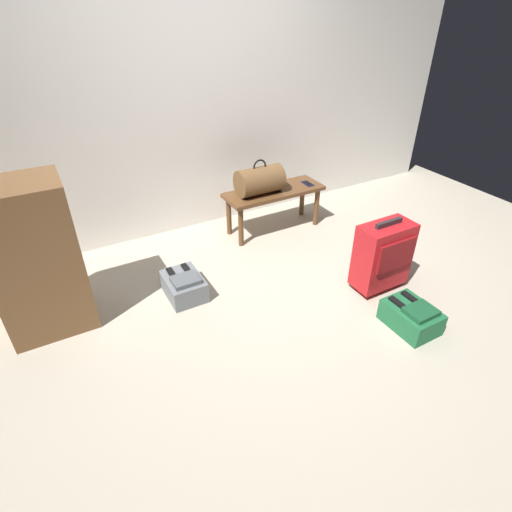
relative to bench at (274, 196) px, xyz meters
name	(u,v)px	position (x,y,z in m)	size (l,w,h in m)	color
ground_plane	(284,302)	(-0.55, -1.08, -0.37)	(6.60, 6.60, 0.00)	#B2A893
back_wall	(194,81)	(-0.55, 0.52, 1.03)	(6.00, 0.10, 2.80)	silver
bench	(274,196)	(0.00, 0.00, 0.00)	(1.00, 0.36, 0.43)	brown
duffel_bag_brown	(260,180)	(-0.16, 0.00, 0.20)	(0.44, 0.26, 0.34)	brown
cell_phone	(308,184)	(0.37, -0.04, 0.07)	(0.07, 0.14, 0.01)	#191E4C
suitcase_upright_red	(383,255)	(0.24, -1.28, -0.05)	(0.44, 0.26, 0.62)	red
backpack_green	(411,316)	(0.11, -1.75, -0.27)	(0.28, 0.38, 0.21)	#1E6038
backpack_grey	(184,285)	(-1.20, -0.60, -0.27)	(0.28, 0.38, 0.21)	slate
side_cabinet	(36,260)	(-2.14, -0.44, 0.18)	(0.56, 0.44, 1.10)	brown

